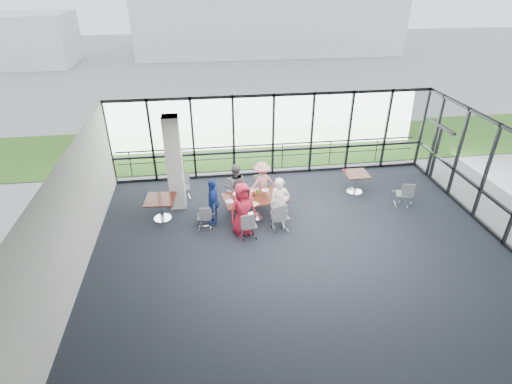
{
  "coord_description": "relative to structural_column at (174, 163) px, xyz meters",
  "views": [
    {
      "loc": [
        -2.57,
        -8.98,
        7.14
      ],
      "look_at": [
        -1.11,
        1.65,
        1.1
      ],
      "focal_mm": 28.0,
      "sensor_mm": 36.0,
      "label": 1
    }
  ],
  "objects": [
    {
      "name": "menu_b",
      "position": [
        3.39,
        -1.23,
        -0.85
      ],
      "size": [
        0.33,
        0.23,
        0.0
      ],
      "primitive_type": "cube",
      "rotation": [
        0.0,
        0.0,
        -0.03
      ],
      "color": "beige",
      "rests_on": "main_table"
    },
    {
      "name": "curtain_wall_back",
      "position": [
        3.6,
        2.0,
        0.0
      ],
      "size": [
        12.0,
        0.1,
        3.2
      ],
      "primitive_type": "cube",
      "color": "white",
      "rests_on": "ground"
    },
    {
      "name": "floor",
      "position": [
        3.6,
        -3.0,
        -1.61
      ],
      "size": [
        12.0,
        10.0,
        0.02
      ],
      "primitive_type": "cube",
      "color": "black",
      "rests_on": "ground"
    },
    {
      "name": "side_table_right",
      "position": [
        6.31,
        0.12,
        -0.97
      ],
      "size": [
        0.81,
        0.81,
        0.75
      ],
      "rotation": [
        0.0,
        0.0,
        -0.0
      ],
      "color": "#3B180D",
      "rests_on": "ground"
    },
    {
      "name": "condiment_caddy",
      "position": [
        2.47,
        -0.96,
        -0.83
      ],
      "size": [
        0.1,
        0.07,
        0.04
      ],
      "primitive_type": "cube",
      "color": "black",
      "rests_on": "main_table"
    },
    {
      "name": "guard_rail",
      "position": [
        3.6,
        2.6,
        -1.1
      ],
      "size": [
        12.0,
        0.06,
        0.06
      ],
      "primitive_type": "cylinder",
      "rotation": [
        0.0,
        1.57,
        0.0
      ],
      "color": "#2D2D33",
      "rests_on": "ground"
    },
    {
      "name": "ceiling",
      "position": [
        3.6,
        -3.0,
        1.6
      ],
      "size": [
        12.0,
        10.0,
        0.04
      ],
      "primitive_type": "cube",
      "color": "silver",
      "rests_on": "ground"
    },
    {
      "name": "exit_door",
      "position": [
        9.6,
        0.75,
        -0.55
      ],
      "size": [
        0.12,
        1.6,
        2.1
      ],
      "primitive_type": "cube",
      "color": "black",
      "rests_on": "ground"
    },
    {
      "name": "chair_main_nr",
      "position": [
        3.16,
        -1.89,
        -1.12
      ],
      "size": [
        0.56,
        0.56,
        0.96
      ],
      "primitive_type": null,
      "rotation": [
        0.0,
        0.0,
        0.22
      ],
      "color": "gray",
      "rests_on": "ground"
    },
    {
      "name": "chair_main_fl",
      "position": [
        1.91,
        -0.09,
        -1.17
      ],
      "size": [
        0.46,
        0.46,
        0.87
      ],
      "primitive_type": null,
      "rotation": [
        0.0,
        0.0,
        3.23
      ],
      "color": "gray",
      "rests_on": "ground"
    },
    {
      "name": "diner_far_left",
      "position": [
        1.92,
        -0.35,
        -0.8
      ],
      "size": [
        0.81,
        0.53,
        1.6
      ],
      "primitive_type": "imported",
      "rotation": [
        0.0,
        0.0,
        3.22
      ],
      "color": "slate",
      "rests_on": "ground"
    },
    {
      "name": "diner_far_right",
      "position": [
        2.85,
        -0.16,
        -0.84
      ],
      "size": [
        1.1,
        0.82,
        1.53
      ],
      "primitive_type": "imported",
      "rotation": [
        0.0,
        0.0,
        3.5
      ],
      "color": "pink",
      "rests_on": "ground"
    },
    {
      "name": "chair_main_fr",
      "position": [
        2.81,
        0.0,
        -1.17
      ],
      "size": [
        0.44,
        0.44,
        0.87
      ],
      "primitive_type": null,
      "rotation": [
        0.0,
        0.0,
        3.17
      ],
      "color": "gray",
      "rests_on": "ground"
    },
    {
      "name": "hangar_main",
      "position": [
        7.6,
        29.0,
        1.4
      ],
      "size": [
        24.0,
        10.0,
        6.0
      ],
      "primitive_type": "cube",
      "color": "silver",
      "rests_on": "ground"
    },
    {
      "name": "diner_end",
      "position": [
        1.16,
        -1.21,
        -0.83
      ],
      "size": [
        0.58,
        0.95,
        1.55
      ],
      "primitive_type": "imported",
      "rotation": [
        0.0,
        0.0,
        -1.66
      ],
      "color": "navy",
      "rests_on": "ground"
    },
    {
      "name": "chair_spare_lb",
      "position": [
        0.17,
        0.53,
        -1.19
      ],
      "size": [
        0.47,
        0.47,
        0.82
      ],
      "primitive_type": null,
      "rotation": [
        0.0,
        0.0,
        3.33
      ],
      "color": "gray",
      "rests_on": "ground"
    },
    {
      "name": "chair_main_nl",
      "position": [
        2.15,
        -2.16,
        -1.15
      ],
      "size": [
        0.5,
        0.5,
        0.9
      ],
      "primitive_type": null,
      "rotation": [
        0.0,
        0.0,
        0.16
      ],
      "color": "gray",
      "rests_on": "ground"
    },
    {
      "name": "tumbler_d",
      "position": [
        1.84,
        -1.33,
        -0.77
      ],
      "size": [
        0.08,
        0.08,
        0.15
      ],
      "primitive_type": "cylinder",
      "color": "white",
      "rests_on": "main_table"
    },
    {
      "name": "green_bottle",
      "position": [
        2.58,
        -0.94,
        -0.75
      ],
      "size": [
        0.05,
        0.05,
        0.2
      ],
      "primitive_type": "cylinder",
      "color": "#187D21",
      "rests_on": "main_table"
    },
    {
      "name": "plate_end",
      "position": [
        1.67,
        -1.23,
        -0.84
      ],
      "size": [
        0.25,
        0.25,
        0.01
      ],
      "primitive_type": "cylinder",
      "color": "white",
      "rests_on": "main_table"
    },
    {
      "name": "plate_fr",
      "position": [
        2.88,
        -0.65,
        -0.84
      ],
      "size": [
        0.25,
        0.25,
        0.01
      ],
      "primitive_type": "cylinder",
      "color": "white",
      "rests_on": "main_table"
    },
    {
      "name": "hangar_aux",
      "position": [
        -14.4,
        25.0,
        0.4
      ],
      "size": [
        10.0,
        6.0,
        4.0
      ],
      "primitive_type": "cube",
      "color": "silver",
      "rests_on": "ground"
    },
    {
      "name": "side_table_left",
      "position": [
        -0.5,
        -0.76,
        -0.96
      ],
      "size": [
        1.01,
        1.01,
        0.75
      ],
      "rotation": [
        0.0,
        0.0,
        -0.09
      ],
      "color": "#3B180D",
      "rests_on": "ground"
    },
    {
      "name": "grass_strip",
      "position": [
        3.6,
        5.0,
        -1.59
      ],
      "size": [
        80.0,
        5.0,
        0.01
      ],
      "primitive_type": "cube",
      "color": "#38631A",
      "rests_on": "ground"
    },
    {
      "name": "diner_near_right",
      "position": [
        3.16,
        -1.75,
        -0.75
      ],
      "size": [
        0.62,
        0.45,
        1.7
      ],
      "primitive_type": "imported",
      "rotation": [
        0.0,
        0.0,
        0.0
      ],
      "color": "white",
      "rests_on": "ground"
    },
    {
      "name": "chair_spare_la",
      "position": [
        0.86,
        -1.46,
        -1.2
      ],
      "size": [
        0.45,
        0.45,
        0.8
      ],
      "primitive_type": null,
      "rotation": [
        0.0,
        0.0,
        -0.16
      ],
      "color": "gray",
      "rests_on": "ground"
    },
    {
      "name": "wall_front",
      "position": [
        3.6,
        -8.0,
        0.0
      ],
      "size": [
        12.0,
        0.1,
        3.2
      ],
      "primitive_type": "cube",
      "color": "silver",
      "rests_on": "ground"
    },
    {
      "name": "wall_left",
      "position": [
        -2.4,
        -3.0,
        0.0
      ],
      "size": [
        0.1,
        10.0,
        3.2
      ],
      "primitive_type": "cube",
      "color": "silver",
      "rests_on": "ground"
    },
    {
      "name": "menu_a",
      "position": [
        2.41,
        -1.5,
        -0.85
      ],
      "size": [
        0.38,
        0.36,
        0.0
      ],
      "primitive_type": "cube",
      "rotation": [
        0.0,
        0.0,
        0.67
      ],
      "color": "beige",
      "rests_on": "main_table"
    },
    {
      "name": "main_table",
      "position": [
        2.49,
        -1.05,
        -0.97
      ],
      "size": [
        2.12,
        1.37,
        0.75
      ],
      "rotation": [
        0.0,
        0.0,
        0.15
      ],
      "color": "#3B180D",
      "rests_on": "ground"
    },
    {
      "name": "plate_nl",
      "position": [
        2.05,
        -1.5,
        -0.84
      ],
      "size": [
        0.24,
        0.24,
        0.01
      ],
      "primitive_type": "cylinder",
      "color": "white",
      "rests_on": "main_table"
    },
    {
      "name": "plate_fl",
      "position": [
        1.94,
        -0.78,
        -0.84
      ],
      "size": [
        0.28,
        0.28,
        0.01
      ],
      "primitive_type": "cylinder",
      "color": "white",
      "rests_on": "main_table"
    },
    {
      "name": "plate_nr",
      "position": [
        3.18,
        -1.34,
        -0.84
      ],
      "size": [
        0.25,
        0.25,
        0.01
      ],
      "primitive_type": "cylinder",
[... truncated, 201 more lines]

